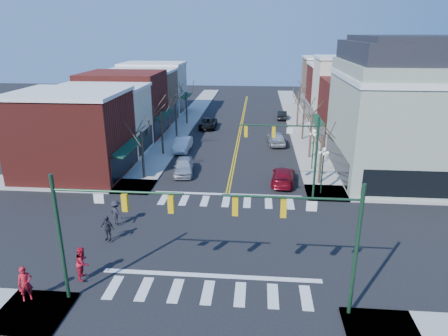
% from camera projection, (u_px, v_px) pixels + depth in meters
% --- Properties ---
extents(ground, '(160.00, 160.00, 0.00)m').
position_uv_depth(ground, '(219.00, 238.00, 27.96)').
color(ground, black).
rests_on(ground, ground).
extents(sidewalk_left, '(3.50, 70.00, 0.15)m').
position_uv_depth(sidewalk_left, '(162.00, 151.00, 47.47)').
color(sidewalk_left, '#9E9B93').
rests_on(sidewalk_left, ground).
extents(sidewalk_right, '(3.50, 70.00, 0.15)m').
position_uv_depth(sidewalk_right, '(311.00, 155.00, 46.04)').
color(sidewalk_right, '#9E9B93').
rests_on(sidewalk_right, ground).
extents(bldg_left_brick_a, '(10.00, 8.50, 8.00)m').
position_uv_depth(bldg_left_brick_a, '(73.00, 136.00, 38.96)').
color(bldg_left_brick_a, maroon).
rests_on(bldg_left_brick_a, ground).
extents(bldg_left_stucco_a, '(10.00, 7.00, 7.50)m').
position_uv_depth(bldg_left_stucco_a, '(103.00, 121.00, 46.34)').
color(bldg_left_stucco_a, beige).
rests_on(bldg_left_stucco_a, ground).
extents(bldg_left_brick_b, '(10.00, 9.00, 8.50)m').
position_uv_depth(bldg_left_brick_b, '(124.00, 105.00, 53.70)').
color(bldg_left_brick_b, maroon).
rests_on(bldg_left_brick_b, ground).
extents(bldg_left_tan, '(10.00, 7.50, 7.80)m').
position_uv_depth(bldg_left_tan, '(142.00, 97.00, 61.58)').
color(bldg_left_tan, '#987254').
rests_on(bldg_left_tan, ground).
extents(bldg_left_stucco_b, '(10.00, 8.00, 8.20)m').
position_uv_depth(bldg_left_stucco_b, '(154.00, 89.00, 68.81)').
color(bldg_left_stucco_b, beige).
rests_on(bldg_left_stucco_b, ground).
extents(bldg_right_brick_a, '(10.00, 8.50, 8.00)m').
position_uv_depth(bldg_right_brick_a, '(363.00, 113.00, 49.62)').
color(bldg_right_brick_a, maroon).
rests_on(bldg_right_brick_a, ground).
extents(bldg_right_stucco, '(10.00, 7.00, 10.00)m').
position_uv_depth(bldg_right_stucco, '(350.00, 95.00, 56.58)').
color(bldg_right_stucco, beige).
rests_on(bldg_right_stucco, ground).
extents(bldg_right_brick_b, '(10.00, 8.00, 8.50)m').
position_uv_depth(bldg_right_brick_b, '(340.00, 93.00, 63.89)').
color(bldg_right_brick_b, maroon).
rests_on(bldg_right_brick_b, ground).
extents(bldg_right_tan, '(10.00, 8.00, 9.00)m').
position_uv_depth(bldg_right_tan, '(332.00, 85.00, 71.33)').
color(bldg_right_tan, '#987254').
rests_on(bldg_right_tan, ground).
extents(victorian_corner, '(12.25, 14.25, 13.30)m').
position_uv_depth(victorian_corner, '(405.00, 109.00, 38.08)').
color(victorian_corner, '#919E88').
rests_on(victorian_corner, ground).
extents(traffic_mast_near_left, '(6.60, 0.28, 7.20)m').
position_uv_depth(traffic_mast_near_left, '(93.00, 222.00, 19.90)').
color(traffic_mast_near_left, '#14331E').
rests_on(traffic_mast_near_left, ground).
extents(traffic_mast_near_right, '(6.60, 0.28, 7.20)m').
position_uv_depth(traffic_mast_near_right, '(319.00, 231.00, 19.00)').
color(traffic_mast_near_right, '#14331E').
rests_on(traffic_mast_near_right, ground).
extents(traffic_mast_far_right, '(6.60, 0.28, 7.20)m').
position_uv_depth(traffic_mast_far_right, '(294.00, 146.00, 32.93)').
color(traffic_mast_far_right, '#14331E').
rests_on(traffic_mast_far_right, ground).
extents(lamppost_corner, '(0.36, 0.36, 4.33)m').
position_uv_depth(lamppost_corner, '(323.00, 163.00, 34.32)').
color(lamppost_corner, '#14331E').
rests_on(lamppost_corner, ground).
extents(lamppost_midblock, '(0.36, 0.36, 4.33)m').
position_uv_depth(lamppost_midblock, '(313.00, 143.00, 40.44)').
color(lamppost_midblock, '#14331E').
rests_on(lamppost_midblock, ground).
extents(tree_left_a, '(0.24, 0.24, 4.76)m').
position_uv_depth(tree_left_a, '(143.00, 156.00, 38.21)').
color(tree_left_a, '#382B21').
rests_on(tree_left_a, ground).
extents(tree_left_b, '(0.24, 0.24, 5.04)m').
position_uv_depth(tree_left_b, '(162.00, 134.00, 45.69)').
color(tree_left_b, '#382B21').
rests_on(tree_left_b, ground).
extents(tree_left_c, '(0.24, 0.24, 4.55)m').
position_uv_depth(tree_left_c, '(176.00, 121.00, 53.30)').
color(tree_left_c, '#382B21').
rests_on(tree_left_c, ground).
extents(tree_left_d, '(0.24, 0.24, 4.90)m').
position_uv_depth(tree_left_d, '(186.00, 108.00, 60.77)').
color(tree_left_d, '#382B21').
rests_on(tree_left_d, ground).
extents(tree_right_a, '(0.24, 0.24, 4.62)m').
position_uv_depth(tree_right_a, '(321.00, 161.00, 36.87)').
color(tree_right_a, '#382B21').
rests_on(tree_right_a, ground).
extents(tree_right_b, '(0.24, 0.24, 5.18)m').
position_uv_depth(tree_right_b, '(311.00, 136.00, 44.31)').
color(tree_right_b, '#382B21').
rests_on(tree_right_b, ground).
extents(tree_right_c, '(0.24, 0.24, 4.83)m').
position_uv_depth(tree_right_c, '(303.00, 122.00, 51.89)').
color(tree_right_c, '#382B21').
rests_on(tree_right_c, ground).
extents(tree_right_d, '(0.24, 0.24, 4.97)m').
position_uv_depth(tree_right_d, '(298.00, 110.00, 59.40)').
color(tree_right_d, '#382B21').
rests_on(tree_right_d, ground).
extents(car_left_near, '(2.46, 4.92, 1.61)m').
position_uv_depth(car_left_near, '(184.00, 166.00, 40.07)').
color(car_left_near, silver).
rests_on(car_left_near, ground).
extents(car_left_mid, '(1.73, 4.87, 1.60)m').
position_uv_depth(car_left_mid, '(183.00, 144.00, 47.78)').
color(car_left_mid, white).
rests_on(car_left_mid, ground).
extents(car_left_far, '(2.44, 5.19, 1.43)m').
position_uv_depth(car_left_far, '(208.00, 123.00, 58.78)').
color(car_left_far, black).
rests_on(car_left_far, ground).
extents(car_right_near, '(2.61, 5.32, 1.49)m').
position_uv_depth(car_right_near, '(283.00, 176.00, 37.62)').
color(car_right_near, maroon).
rests_on(car_right_near, ground).
extents(car_right_mid, '(2.51, 5.21, 1.72)m').
position_uv_depth(car_right_mid, '(276.00, 138.00, 50.31)').
color(car_right_mid, silver).
rests_on(car_right_mid, ground).
extents(car_right_far, '(1.60, 4.22, 1.37)m').
position_uv_depth(car_right_far, '(282.00, 115.00, 64.74)').
color(car_right_far, black).
rests_on(car_right_far, ground).
extents(pedestrian_red_a, '(0.85, 0.79, 1.96)m').
position_uv_depth(pedestrian_red_a, '(25.00, 284.00, 21.02)').
color(pedestrian_red_a, '#B31320').
rests_on(pedestrian_red_a, sidewalk_left).
extents(pedestrian_red_b, '(0.83, 1.02, 1.97)m').
position_uv_depth(pedestrian_red_b, '(83.00, 263.00, 22.91)').
color(pedestrian_red_b, red).
rests_on(pedestrian_red_b, sidewalk_left).
extents(pedestrian_dark_a, '(1.12, 0.71, 1.78)m').
position_uv_depth(pedestrian_dark_a, '(107.00, 228.00, 27.09)').
color(pedestrian_dark_a, '#21222A').
rests_on(pedestrian_dark_a, sidewalk_left).
extents(pedestrian_dark_b, '(1.39, 1.27, 1.87)m').
position_uv_depth(pedestrian_dark_b, '(116.00, 212.00, 29.31)').
color(pedestrian_dark_b, black).
rests_on(pedestrian_dark_b, sidewalk_left).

